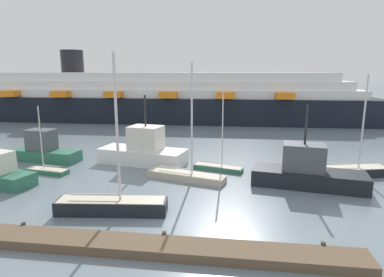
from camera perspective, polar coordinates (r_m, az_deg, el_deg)
name	(u,v)px	position (r m, az deg, el deg)	size (l,w,h in m)	color
ground_plane	(174,219)	(20.90, -3.17, -13.99)	(600.00, 600.00, 0.00)	slate
dock_pier	(160,248)	(17.52, -5.62, -18.52)	(20.50, 1.97, 0.62)	brown
sailboat_0	(112,204)	(22.10, -13.90, -11.15)	(7.27, 2.31, 10.21)	black
sailboat_1	(47,170)	(32.26, -24.16, -5.09)	(4.18, 1.75, 6.09)	#2D6B51
sailboat_2	(186,174)	(27.76, -1.05, -6.27)	(6.97, 3.37, 9.79)	#BCB29E
sailboat_3	(218,166)	(30.36, 4.62, -4.89)	(4.72, 2.30, 8.20)	#2D6B51
sailboat_4	(353,170)	(32.07, 26.43, -5.03)	(6.40, 3.11, 8.86)	black
fishing_boat_0	(307,172)	(27.59, 19.51, -5.52)	(9.08, 4.26, 6.50)	black
fishing_boat_1	(144,151)	(32.61, -8.52, -2.14)	(9.12, 4.77, 6.84)	white
fishing_boat_3	(44,150)	(36.71, -24.52, -1.80)	(7.36, 3.18, 5.73)	#2D6B51
cruise_ship	(149,98)	(61.60, -7.63, 7.01)	(81.40, 14.17, 12.91)	black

